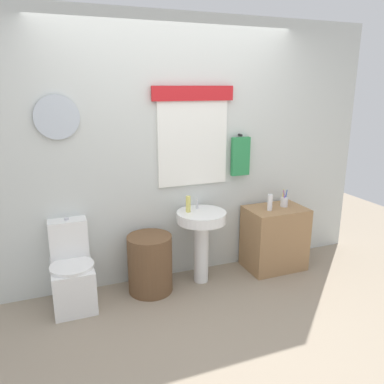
{
  "coord_description": "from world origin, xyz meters",
  "views": [
    {
      "loc": [
        -1.17,
        -2.42,
        1.94
      ],
      "look_at": [
        0.08,
        0.8,
        0.97
      ],
      "focal_mm": 35.62,
      "sensor_mm": 36.0,
      "label": 1
    }
  ],
  "objects_px": {
    "toilet": "(72,273)",
    "lotion_bottle": "(270,202)",
    "laundry_hamper": "(150,264)",
    "wooden_cabinet": "(274,238)",
    "pedestal_sink": "(201,230)",
    "toothbrush_cup": "(284,202)",
    "soap_bottle": "(188,204)"
  },
  "relations": [
    {
      "from": "laundry_hamper",
      "to": "soap_bottle",
      "type": "height_order",
      "value": "soap_bottle"
    },
    {
      "from": "laundry_hamper",
      "to": "pedestal_sink",
      "type": "xyz_separation_m",
      "value": [
        0.53,
        0.0,
        0.27
      ]
    },
    {
      "from": "toilet",
      "to": "laundry_hamper",
      "type": "xyz_separation_m",
      "value": [
        0.72,
        -0.04,
        -0.01
      ]
    },
    {
      "from": "pedestal_sink",
      "to": "toothbrush_cup",
      "type": "height_order",
      "value": "toothbrush_cup"
    },
    {
      "from": "soap_bottle",
      "to": "wooden_cabinet",
      "type": "bearing_deg",
      "value": -2.91
    },
    {
      "from": "soap_bottle",
      "to": "lotion_bottle",
      "type": "xyz_separation_m",
      "value": [
        0.88,
        -0.09,
        -0.06
      ]
    },
    {
      "from": "pedestal_sink",
      "to": "lotion_bottle",
      "type": "bearing_deg",
      "value": -3.03
    },
    {
      "from": "toilet",
      "to": "soap_bottle",
      "type": "height_order",
      "value": "soap_bottle"
    },
    {
      "from": "wooden_cabinet",
      "to": "soap_bottle",
      "type": "distance_m",
      "value": 1.1
    },
    {
      "from": "wooden_cabinet",
      "to": "toothbrush_cup",
      "type": "xyz_separation_m",
      "value": [
        0.11,
        0.02,
        0.4
      ]
    },
    {
      "from": "laundry_hamper",
      "to": "wooden_cabinet",
      "type": "xyz_separation_m",
      "value": [
        1.4,
        0.0,
        0.06
      ]
    },
    {
      "from": "soap_bottle",
      "to": "toothbrush_cup",
      "type": "relative_size",
      "value": 0.87
    },
    {
      "from": "wooden_cabinet",
      "to": "soap_bottle",
      "type": "xyz_separation_m",
      "value": [
        -0.98,
        0.05,
        0.48
      ]
    },
    {
      "from": "toilet",
      "to": "laundry_hamper",
      "type": "distance_m",
      "value": 0.72
    },
    {
      "from": "laundry_hamper",
      "to": "wooden_cabinet",
      "type": "relative_size",
      "value": 0.83
    },
    {
      "from": "lotion_bottle",
      "to": "wooden_cabinet",
      "type": "bearing_deg",
      "value": 20.12
    },
    {
      "from": "laundry_hamper",
      "to": "pedestal_sink",
      "type": "height_order",
      "value": "pedestal_sink"
    },
    {
      "from": "toilet",
      "to": "soap_bottle",
      "type": "bearing_deg",
      "value": 0.68
    },
    {
      "from": "pedestal_sink",
      "to": "toothbrush_cup",
      "type": "relative_size",
      "value": 4.02
    },
    {
      "from": "pedestal_sink",
      "to": "wooden_cabinet",
      "type": "height_order",
      "value": "pedestal_sink"
    },
    {
      "from": "wooden_cabinet",
      "to": "toothbrush_cup",
      "type": "bearing_deg",
      "value": 10.45
    },
    {
      "from": "toilet",
      "to": "lotion_bottle",
      "type": "distance_m",
      "value": 2.07
    },
    {
      "from": "pedestal_sink",
      "to": "lotion_bottle",
      "type": "distance_m",
      "value": 0.79
    },
    {
      "from": "laundry_hamper",
      "to": "pedestal_sink",
      "type": "bearing_deg",
      "value": 0.0
    },
    {
      "from": "laundry_hamper",
      "to": "wooden_cabinet",
      "type": "bearing_deg",
      "value": 0.0
    },
    {
      "from": "lotion_bottle",
      "to": "toothbrush_cup",
      "type": "height_order",
      "value": "toothbrush_cup"
    },
    {
      "from": "lotion_bottle",
      "to": "toothbrush_cup",
      "type": "distance_m",
      "value": 0.23
    },
    {
      "from": "wooden_cabinet",
      "to": "lotion_bottle",
      "type": "relative_size",
      "value": 4.0
    },
    {
      "from": "laundry_hamper",
      "to": "toothbrush_cup",
      "type": "height_order",
      "value": "toothbrush_cup"
    },
    {
      "from": "wooden_cabinet",
      "to": "toothbrush_cup",
      "type": "distance_m",
      "value": 0.41
    },
    {
      "from": "laundry_hamper",
      "to": "toilet",
      "type": "bearing_deg",
      "value": 177.09
    },
    {
      "from": "laundry_hamper",
      "to": "lotion_bottle",
      "type": "bearing_deg",
      "value": -1.78
    }
  ]
}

